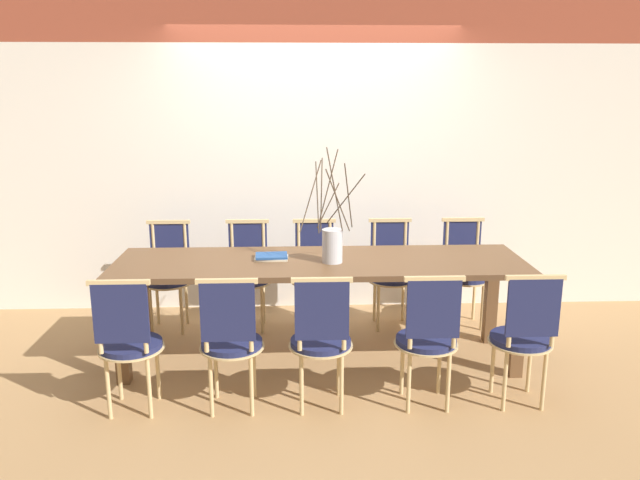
{
  "coord_description": "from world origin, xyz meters",
  "views": [
    {
      "loc": [
        -0.17,
        -4.32,
        1.99
      ],
      "look_at": [
        0.0,
        0.0,
        0.93
      ],
      "focal_mm": 35.0,
      "sensor_mm": 36.0,
      "label": 1
    }
  ],
  "objects": [
    {
      "name": "ground_plane",
      "position": [
        0.0,
        0.0,
        0.0
      ],
      "size": [
        16.0,
        16.0,
        0.0
      ],
      "primitive_type": "plane",
      "color": "#A87F51"
    },
    {
      "name": "wall_rear",
      "position": [
        0.0,
        1.24,
        1.6
      ],
      "size": [
        12.0,
        0.06,
        3.2
      ],
      "color": "silver",
      "rests_on": "ground_plane"
    },
    {
      "name": "dining_table",
      "position": [
        0.0,
        0.0,
        0.68
      ],
      "size": [
        2.95,
        0.82,
        0.78
      ],
      "color": "brown",
      "rests_on": "ground_plane"
    },
    {
      "name": "chair_near_leftend",
      "position": [
        -1.2,
        -0.72,
        0.49
      ],
      "size": [
        0.41,
        0.41,
        0.91
      ],
      "color": "#1E234C",
      "rests_on": "ground_plane"
    },
    {
      "name": "chair_near_left",
      "position": [
        -0.58,
        -0.72,
        0.49
      ],
      "size": [
        0.41,
        0.41,
        0.91
      ],
      "color": "#1E234C",
      "rests_on": "ground_plane"
    },
    {
      "name": "chair_near_center",
      "position": [
        -0.02,
        -0.72,
        0.49
      ],
      "size": [
        0.41,
        0.41,
        0.91
      ],
      "color": "#1E234C",
      "rests_on": "ground_plane"
    },
    {
      "name": "chair_near_right",
      "position": [
        0.65,
        -0.72,
        0.49
      ],
      "size": [
        0.41,
        0.41,
        0.91
      ],
      "color": "#1E234C",
      "rests_on": "ground_plane"
    },
    {
      "name": "chair_near_rightend",
      "position": [
        1.25,
        -0.72,
        0.49
      ],
      "size": [
        0.41,
        0.41,
        0.91
      ],
      "color": "#1E234C",
      "rests_on": "ground_plane"
    },
    {
      "name": "chair_far_leftend",
      "position": [
        -1.24,
        0.72,
        0.49
      ],
      "size": [
        0.41,
        0.41,
        0.91
      ],
      "rotation": [
        0.0,
        0.0,
        3.14
      ],
      "color": "#1E234C",
      "rests_on": "ground_plane"
    },
    {
      "name": "chair_far_left",
      "position": [
        -0.58,
        0.72,
        0.49
      ],
      "size": [
        0.41,
        0.41,
        0.91
      ],
      "rotation": [
        0.0,
        0.0,
        3.14
      ],
      "color": "#1E234C",
      "rests_on": "ground_plane"
    },
    {
      "name": "chair_far_center",
      "position": [
        -0.02,
        0.72,
        0.49
      ],
      "size": [
        0.41,
        0.41,
        0.91
      ],
      "rotation": [
        0.0,
        0.0,
        3.14
      ],
      "color": "#1E234C",
      "rests_on": "ground_plane"
    },
    {
      "name": "chair_far_right",
      "position": [
        0.63,
        0.72,
        0.49
      ],
      "size": [
        0.41,
        0.41,
        0.91
      ],
      "rotation": [
        0.0,
        0.0,
        3.14
      ],
      "color": "#1E234C",
      "rests_on": "ground_plane"
    },
    {
      "name": "chair_far_rightend",
      "position": [
        1.26,
        0.72,
        0.49
      ],
      "size": [
        0.41,
        0.41,
        0.91
      ],
      "rotation": [
        0.0,
        0.0,
        3.14
      ],
      "color": "#1E234C",
      "rests_on": "ground_plane"
    },
    {
      "name": "vase_centerpiece",
      "position": [
        0.08,
        -0.05,
        0.92
      ],
      "size": [
        0.47,
        0.38,
        0.82
      ],
      "color": "silver",
      "rests_on": "dining_table"
    },
    {
      "name": "book_stack",
      "position": [
        -0.35,
        0.05,
        0.79
      ],
      "size": [
        0.24,
        0.19,
        0.03
      ],
      "color": "beige",
      "rests_on": "dining_table"
    }
  ]
}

